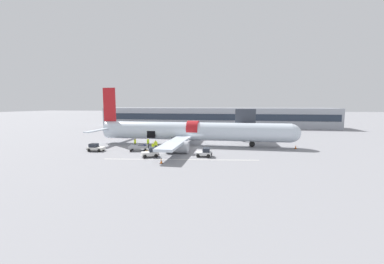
{
  "coord_description": "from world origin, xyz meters",
  "views": [
    {
      "loc": [
        7.36,
        -43.63,
        8.09
      ],
      "look_at": [
        -0.71,
        1.33,
        2.78
      ],
      "focal_mm": 22.0,
      "sensor_mm": 36.0,
      "label": 1
    }
  ],
  "objects_px": {
    "baggage_tug_rear": "(151,153)",
    "airplane": "(191,132)",
    "baggage_tug_mid": "(96,148)",
    "ground_crew_loader_a": "(135,143)",
    "ground_crew_driver": "(153,147)",
    "ground_crew_loader_b": "(156,145)",
    "suitcase_on_tarmac_upright": "(147,152)",
    "baggage_tug_lead": "(204,153)",
    "ground_crew_supervisor": "(148,143)",
    "baggage_cart_loading": "(139,148)"
  },
  "relations": [
    {
      "from": "baggage_cart_loading",
      "to": "airplane",
      "type": "bearing_deg",
      "value": 43.35
    },
    {
      "from": "airplane",
      "to": "ground_crew_supervisor",
      "type": "height_order",
      "value": "airplane"
    },
    {
      "from": "baggage_tug_mid",
      "to": "baggage_tug_rear",
      "type": "relative_size",
      "value": 0.99
    },
    {
      "from": "baggage_tug_lead",
      "to": "suitcase_on_tarmac_upright",
      "type": "relative_size",
      "value": 3.46
    },
    {
      "from": "baggage_tug_lead",
      "to": "baggage_tug_rear",
      "type": "relative_size",
      "value": 0.87
    },
    {
      "from": "baggage_tug_lead",
      "to": "baggage_cart_loading",
      "type": "distance_m",
      "value": 12.18
    },
    {
      "from": "airplane",
      "to": "baggage_tug_lead",
      "type": "relative_size",
      "value": 16.07
    },
    {
      "from": "ground_crew_supervisor",
      "to": "ground_crew_loader_a",
      "type": "bearing_deg",
      "value": -179.22
    },
    {
      "from": "baggage_tug_rear",
      "to": "ground_crew_supervisor",
      "type": "bearing_deg",
      "value": 113.62
    },
    {
      "from": "suitcase_on_tarmac_upright",
      "to": "ground_crew_loader_b",
      "type": "bearing_deg",
      "value": 82.58
    },
    {
      "from": "airplane",
      "to": "suitcase_on_tarmac_upright",
      "type": "xyz_separation_m",
      "value": [
        -5.57,
        -9.7,
        -2.42
      ]
    },
    {
      "from": "baggage_tug_lead",
      "to": "ground_crew_loader_a",
      "type": "relative_size",
      "value": 1.49
    },
    {
      "from": "baggage_tug_rear",
      "to": "ground_crew_loader_b",
      "type": "bearing_deg",
      "value": 100.69
    },
    {
      "from": "baggage_tug_mid",
      "to": "ground_crew_loader_a",
      "type": "bearing_deg",
      "value": 39.48
    },
    {
      "from": "ground_crew_loader_a",
      "to": "ground_crew_loader_b",
      "type": "xyz_separation_m",
      "value": [
        4.73,
        -1.86,
        0.07
      ]
    },
    {
      "from": "ground_crew_supervisor",
      "to": "baggage_cart_loading",
      "type": "bearing_deg",
      "value": -100.49
    },
    {
      "from": "ground_crew_driver",
      "to": "suitcase_on_tarmac_upright",
      "type": "xyz_separation_m",
      "value": [
        -0.55,
        -1.53,
        -0.57
      ]
    },
    {
      "from": "airplane",
      "to": "baggage_tug_rear",
      "type": "distance_m",
      "value": 12.64
    },
    {
      "from": "baggage_tug_lead",
      "to": "suitcase_on_tarmac_upright",
      "type": "xyz_separation_m",
      "value": [
        -9.64,
        0.24,
        -0.28
      ]
    },
    {
      "from": "baggage_tug_mid",
      "to": "baggage_cart_loading",
      "type": "relative_size",
      "value": 0.68
    },
    {
      "from": "ground_crew_loader_a",
      "to": "ground_crew_loader_b",
      "type": "distance_m",
      "value": 5.09
    },
    {
      "from": "baggage_tug_mid",
      "to": "baggage_tug_lead",
      "type": "bearing_deg",
      "value": -2.77
    },
    {
      "from": "baggage_tug_mid",
      "to": "baggage_cart_loading",
      "type": "bearing_deg",
      "value": 12.23
    },
    {
      "from": "baggage_tug_lead",
      "to": "ground_crew_supervisor",
      "type": "xyz_separation_m",
      "value": [
        -11.37,
        5.44,
        0.39
      ]
    },
    {
      "from": "baggage_cart_loading",
      "to": "ground_crew_supervisor",
      "type": "distance_m",
      "value": 2.97
    },
    {
      "from": "ground_crew_supervisor",
      "to": "ground_crew_loader_b",
      "type": "bearing_deg",
      "value": -41.25
    },
    {
      "from": "baggage_tug_lead",
      "to": "ground_crew_driver",
      "type": "distance_m",
      "value": 9.27
    },
    {
      "from": "baggage_tug_mid",
      "to": "ground_crew_supervisor",
      "type": "xyz_separation_m",
      "value": [
        8.0,
        4.5,
        0.4
      ]
    },
    {
      "from": "ground_crew_loader_b",
      "to": "ground_crew_driver",
      "type": "height_order",
      "value": "ground_crew_loader_b"
    },
    {
      "from": "ground_crew_driver",
      "to": "ground_crew_loader_b",
      "type": "bearing_deg",
      "value": 93.75
    },
    {
      "from": "baggage_tug_lead",
      "to": "baggage_tug_rear",
      "type": "bearing_deg",
      "value": -167.57
    },
    {
      "from": "baggage_tug_lead",
      "to": "baggage_cart_loading",
      "type": "relative_size",
      "value": 0.6
    },
    {
      "from": "airplane",
      "to": "baggage_tug_mid",
      "type": "relative_size",
      "value": 14.23
    },
    {
      "from": "baggage_tug_mid",
      "to": "ground_crew_loader_a",
      "type": "height_order",
      "value": "ground_crew_loader_a"
    },
    {
      "from": "baggage_tug_rear",
      "to": "baggage_tug_mid",
      "type": "bearing_deg",
      "value": 166.19
    },
    {
      "from": "baggage_tug_rear",
      "to": "ground_crew_loader_b",
      "type": "relative_size",
      "value": 1.59
    },
    {
      "from": "baggage_cart_loading",
      "to": "ground_crew_loader_a",
      "type": "relative_size",
      "value": 2.48
    },
    {
      "from": "baggage_cart_loading",
      "to": "ground_crew_driver",
      "type": "relative_size",
      "value": 2.54
    },
    {
      "from": "ground_crew_supervisor",
      "to": "suitcase_on_tarmac_upright",
      "type": "bearing_deg",
      "value": -71.59
    },
    {
      "from": "baggage_tug_lead",
      "to": "airplane",
      "type": "bearing_deg",
      "value": 112.27
    },
    {
      "from": "baggage_tug_lead",
      "to": "ground_crew_loader_a",
      "type": "height_order",
      "value": "ground_crew_loader_a"
    },
    {
      "from": "baggage_cart_loading",
      "to": "baggage_tug_mid",
      "type": "bearing_deg",
      "value": -167.77
    },
    {
      "from": "baggage_tug_lead",
      "to": "baggage_tug_mid",
      "type": "distance_m",
      "value": 19.39
    },
    {
      "from": "baggage_tug_rear",
      "to": "airplane",
      "type": "bearing_deg",
      "value": 70.65
    },
    {
      "from": "ground_crew_loader_b",
      "to": "ground_crew_supervisor",
      "type": "height_order",
      "value": "ground_crew_supervisor"
    },
    {
      "from": "baggage_tug_rear",
      "to": "baggage_cart_loading",
      "type": "relative_size",
      "value": 0.69
    },
    {
      "from": "baggage_cart_loading",
      "to": "ground_crew_driver",
      "type": "bearing_deg",
      "value": -15.56
    },
    {
      "from": "baggage_tug_lead",
      "to": "ground_crew_supervisor",
      "type": "height_order",
      "value": "ground_crew_supervisor"
    },
    {
      "from": "ground_crew_loader_a",
      "to": "suitcase_on_tarmac_upright",
      "type": "relative_size",
      "value": 2.32
    },
    {
      "from": "ground_crew_driver",
      "to": "suitcase_on_tarmac_upright",
      "type": "bearing_deg",
      "value": -109.7
    }
  ]
}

